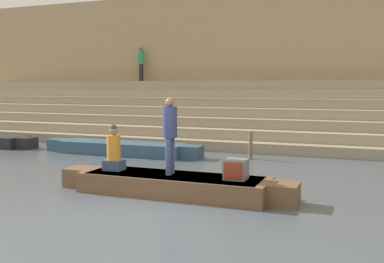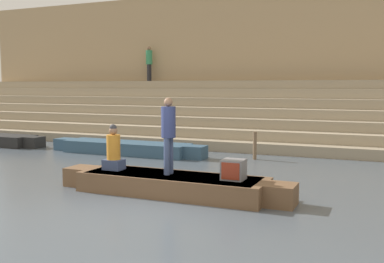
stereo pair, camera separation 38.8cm
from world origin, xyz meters
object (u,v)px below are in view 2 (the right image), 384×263
mooring_post (255,146)px  person_rowing (114,151)px  moored_boat_shore (126,148)px  tv_set (233,170)px  person_on_steps (149,61)px  rowboat_main (172,184)px  person_standing (168,130)px

mooring_post → person_rowing: bearing=-109.9°
person_rowing → moored_boat_shore: size_ratio=0.18×
tv_set → person_on_steps: bearing=128.0°
rowboat_main → person_on_steps: person_on_steps is taller
person_standing → person_rowing: size_ratio=1.59×
rowboat_main → tv_set: bearing=3.8°
moored_boat_shore → person_on_steps: size_ratio=3.57×
person_on_steps → moored_boat_shore: bearing=75.2°
rowboat_main → person_standing: (-0.10, 0.04, 1.25)m
rowboat_main → moored_boat_shore: (-4.28, 4.95, -0.00)m
rowboat_main → person_standing: bearing=159.5°
person_rowing → mooring_post: bearing=72.8°
person_standing → mooring_post: bearing=100.1°
tv_set → moored_boat_shore: size_ratio=0.08×
rowboat_main → person_on_steps: bearing=123.0°
tv_set → mooring_post: bearing=102.3°
moored_boat_shore → person_rowing: bearing=-64.9°
mooring_post → rowboat_main: bearing=-94.4°
person_standing → tv_set: (1.59, 0.01, -0.81)m
rowboat_main → moored_boat_shore: 6.54m
person_standing → rowboat_main: bearing=-7.0°
person_rowing → person_on_steps: 12.65m
mooring_post → person_on_steps: 9.66m
tv_set → mooring_post: 5.70m
person_standing → moored_boat_shore: size_ratio=0.28×
person_on_steps → mooring_post: bearing=106.0°
rowboat_main → tv_set: 1.56m
person_on_steps → tv_set: bearing=90.3°
person_standing → moored_boat_shore: bearing=146.0°
mooring_post → moored_boat_shore: bearing=-171.7°
tv_set → person_on_steps: person_on_steps is taller
rowboat_main → person_rowing: (-1.59, 0.02, 0.67)m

